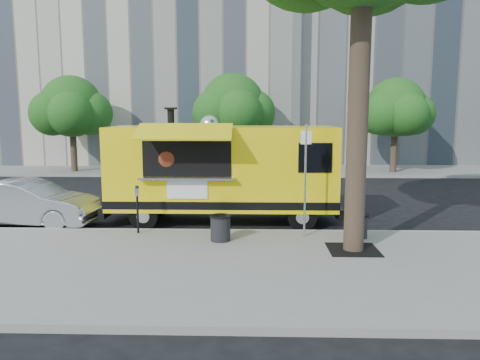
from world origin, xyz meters
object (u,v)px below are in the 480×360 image
(sign_post, at_px, (305,174))
(trash_bin_right, at_px, (358,225))
(far_tree_b, at_px, (233,106))
(far_tree_c, at_px, (396,108))
(sedan, at_px, (27,203))
(trash_bin_left, at_px, (220,227))
(parking_meter, at_px, (137,203))
(food_truck, at_px, (222,170))
(far_tree_a, at_px, (71,107))

(sign_post, bearing_deg, trash_bin_right, -3.74)
(trash_bin_right, bearing_deg, sign_post, 176.26)
(far_tree_b, height_order, sign_post, far_tree_b)
(far_tree_c, distance_m, sedan, 19.48)
(trash_bin_left, distance_m, trash_bin_right, 3.67)
(parking_meter, relative_size, trash_bin_right, 2.14)
(parking_meter, relative_size, food_truck, 0.18)
(sedan, distance_m, trash_bin_right, 9.83)
(sign_post, distance_m, sedan, 8.50)
(sedan, bearing_deg, food_truck, -78.39)
(far_tree_a, height_order, trash_bin_right, far_tree_a)
(sedan, distance_m, trash_bin_left, 6.40)
(sign_post, height_order, trash_bin_right, sign_post)
(parking_meter, height_order, food_truck, food_truck)
(far_tree_b, height_order, trash_bin_right, far_tree_b)
(far_tree_a, relative_size, far_tree_c, 1.03)
(far_tree_c, height_order, sign_post, far_tree_c)
(sedan, height_order, trash_bin_left, sedan)
(parking_meter, bearing_deg, food_truck, 41.25)
(far_tree_c, xyz_separation_m, trash_bin_left, (-8.67, -14.46, -3.21))
(sedan, height_order, trash_bin_right, sedan)
(far_tree_c, height_order, sedan, far_tree_c)
(food_truck, bearing_deg, far_tree_a, 127.95)
(far_tree_a, bearing_deg, far_tree_b, 2.54)
(food_truck, distance_m, trash_bin_left, 2.88)
(far_tree_b, bearing_deg, far_tree_a, -177.46)
(food_truck, height_order, trash_bin_right, food_truck)
(far_tree_b, xyz_separation_m, sign_post, (2.55, -14.25, -1.98))
(parking_meter, distance_m, food_truck, 2.99)
(far_tree_b, xyz_separation_m, sedan, (-5.73, -12.70, -3.12))
(far_tree_a, xyz_separation_m, far_tree_b, (9.00, 0.40, 0.06))
(food_truck, xyz_separation_m, trash_bin_right, (3.78, -2.21, -1.20))
(far_tree_b, distance_m, sedan, 14.28)
(far_tree_a, distance_m, parking_meter, 15.59)
(far_tree_b, xyz_separation_m, far_tree_c, (9.00, -0.30, -0.12))
(food_truck, relative_size, sedan, 1.68)
(far_tree_a, xyz_separation_m, parking_meter, (7.00, -13.65, -2.79))
(far_tree_b, height_order, parking_meter, far_tree_b)
(sedan, bearing_deg, far_tree_c, -43.78)
(trash_bin_left, bearing_deg, trash_bin_right, 6.54)
(sedan, bearing_deg, far_tree_a, 21.02)
(far_tree_a, relative_size, sedan, 1.24)
(sign_post, bearing_deg, food_truck, 138.11)
(trash_bin_left, relative_size, trash_bin_right, 1.07)
(trash_bin_left, bearing_deg, far_tree_a, 123.00)
(sign_post, relative_size, parking_meter, 2.25)
(far_tree_b, distance_m, parking_meter, 14.48)
(sign_post, height_order, food_truck, food_truck)
(far_tree_c, bearing_deg, trash_bin_left, -120.96)
(food_truck, bearing_deg, far_tree_c, 53.20)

